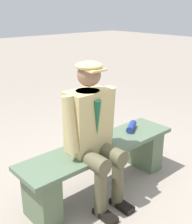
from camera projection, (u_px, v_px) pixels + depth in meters
The scene contains 4 objects.
ground_plane at pixel (101, 188), 2.93m from camera, with size 30.00×30.00×0.00m, color gray.
bench at pixel (101, 162), 2.83m from camera, with size 1.69×0.43×0.49m.
seated_man at pixel (93, 130), 2.53m from camera, with size 0.55×0.59×1.32m.
rolled_magazine at pixel (131, 127), 3.08m from camera, with size 0.07×0.07×0.22m, color navy.
Camera 1 is at (1.69, 1.83, 1.74)m, focal length 46.24 mm.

